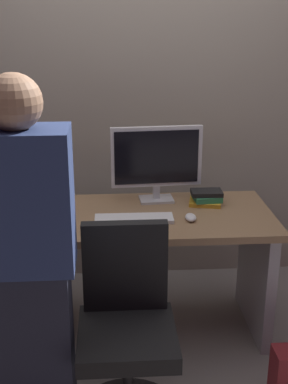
% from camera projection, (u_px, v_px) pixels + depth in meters
% --- Properties ---
extents(ground_plane, '(9.00, 9.00, 0.00)m').
position_uv_depth(ground_plane, '(143.00, 328.00, 3.21)').
color(ground_plane, gray).
extents(wall_back, '(6.40, 0.10, 3.00)m').
position_uv_depth(wall_back, '(136.00, 65.00, 3.44)').
color(wall_back, '#9E9384').
rests_on(wall_back, ground).
extents(desk, '(1.47, 0.70, 0.75)m').
position_uv_depth(desk, '(143.00, 251.00, 3.04)').
color(desk, '#93704C').
rests_on(desk, ground).
extents(office_chair, '(0.52, 0.52, 0.94)m').
position_uv_depth(office_chair, '(127.00, 336.00, 2.41)').
color(office_chair, black).
rests_on(office_chair, ground).
extents(person_at_desk, '(0.40, 0.24, 1.64)m').
position_uv_depth(person_at_desk, '(27.00, 269.00, 2.15)').
color(person_at_desk, '#262838').
rests_on(person_at_desk, ground).
extents(monitor, '(0.54, 0.15, 0.46)m').
position_uv_depth(monitor, '(157.00, 160.00, 3.08)').
color(monitor, silver).
rests_on(monitor, desk).
extents(keyboard, '(0.43, 0.13, 0.02)m').
position_uv_depth(keyboard, '(134.00, 219.00, 2.87)').
color(keyboard, white).
rests_on(keyboard, desk).
extents(mouse, '(0.06, 0.10, 0.03)m').
position_uv_depth(mouse, '(191.00, 217.00, 2.87)').
color(mouse, white).
rests_on(mouse, desk).
extents(cup_near_keyboard, '(0.07, 0.07, 0.10)m').
position_uv_depth(cup_near_keyboard, '(57.00, 213.00, 2.84)').
color(cup_near_keyboard, '#D84C3F').
rests_on(cup_near_keyboard, desk).
extents(cup_by_monitor, '(0.06, 0.06, 0.10)m').
position_uv_depth(cup_by_monitor, '(55.00, 198.00, 3.07)').
color(cup_by_monitor, '#D84C3F').
rests_on(cup_by_monitor, desk).
extents(book_stack, '(0.21, 0.18, 0.08)m').
position_uv_depth(book_stack, '(206.00, 198.00, 3.10)').
color(book_stack, gold).
rests_on(book_stack, desk).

